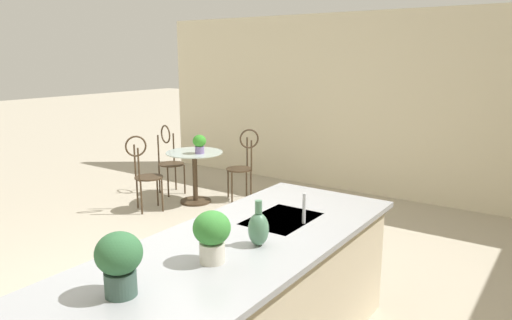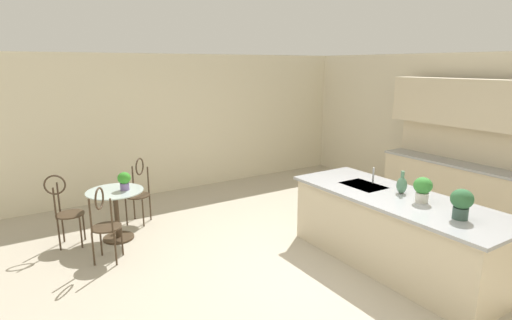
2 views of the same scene
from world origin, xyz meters
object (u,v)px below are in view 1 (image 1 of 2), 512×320
Objects in this scene: chair_toward_desk at (169,156)px; potted_plant_counter_near at (212,233)px; chair_near_window at (144,170)px; potted_plant_counter_far at (119,260)px; bistro_table at (195,172)px; potted_plant_on_table at (199,143)px; vase_on_counter at (258,228)px; chair_by_island at (243,161)px.

potted_plant_counter_near is at bearing 47.87° from chair_toward_desk.
potted_plant_counter_near is (2.31, 3.12, 0.52)m from chair_near_window.
chair_toward_desk is at bearing -137.76° from potted_plant_counter_far.
bistro_table is 2.65× the size of potted_plant_counter_near.
bistro_table is at bearing 155.33° from chair_near_window.
potted_plant_counter_far is (3.49, 2.56, 0.22)m from potted_plant_on_table.
potted_plant_counter_near is 1.05× the size of vase_on_counter.
chair_toward_desk is (0.35, -1.14, 0.00)m from chair_by_island.
chair_near_window is 3.62× the size of vase_on_counter.
vase_on_counter is (-0.90, 0.20, -0.08)m from potted_plant_counter_far.
chair_toward_desk is at bearing -132.13° from potted_plant_counter_near.
potted_plant_counter_near is at bearing 43.35° from bistro_table.
chair_toward_desk is 4.71m from potted_plant_counter_near.
bistro_table is at bearing -142.66° from potted_plant_counter_far.
chair_near_window reaches higher than potted_plant_on_table.
potted_plant_on_table is 0.81× the size of potted_plant_counter_far.
potted_plant_counter_far is at bearing 37.34° from bistro_table.
chair_near_window is 0.83m from potted_plant_on_table.
potted_plant_counter_far is at bearing 28.72° from chair_by_island.
potted_plant_counter_near is at bearing -12.53° from vase_on_counter.
potted_plant_counter_near is (2.94, 2.68, 0.20)m from potted_plant_on_table.
chair_near_window is at bearing -121.54° from vase_on_counter.
potted_plant_counter_near reaches higher than chair_toward_desk.
chair_toward_desk is at bearing -72.89° from chair_by_island.
chair_by_island is 4.63m from potted_plant_counter_far.
vase_on_counter is at bearing 167.57° from potted_plant_counter_far.
potted_plant_counter_near reaches higher than chair_near_window.
vase_on_counter is (3.14, 2.41, 0.46)m from chair_by_island.
chair_near_window is 4.18m from potted_plant_counter_far.
vase_on_counter is at bearing 51.84° from chair_toward_desk.
chair_toward_desk is 3.46× the size of potted_plant_counter_near.
bistro_table is at bearing -43.71° from chair_by_island.
chair_near_window and chair_by_island have the same top height.
potted_plant_counter_near reaches higher than potted_plant_on_table.
potted_plant_counter_far reaches higher than chair_near_window.
vase_on_counter reaches higher than chair_toward_desk.
chair_toward_desk is 3.22× the size of potted_plant_counter_far.
potted_plant_counter_near is at bearing 42.32° from potted_plant_on_table.
vase_on_counter is at bearing 167.47° from potted_plant_counter_near.
vase_on_counter is (2.63, 2.89, 0.58)m from bistro_table.
potted_plant_counter_far reaches higher than chair_by_island.
bistro_table is 0.68m from chair_toward_desk.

